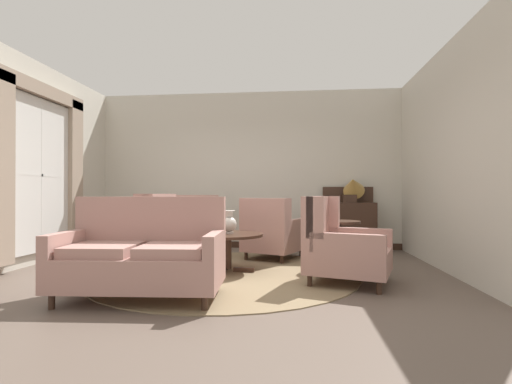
{
  "coord_description": "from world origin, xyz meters",
  "views": [
    {
      "loc": [
        0.92,
        -4.59,
        1.05
      ],
      "look_at": [
        0.4,
        0.5,
        1.08
      ],
      "focal_mm": 26.41,
      "sensor_mm": 36.0,
      "label": 1
    }
  ],
  "objects_px": {
    "armchair_back_corner": "(143,238)",
    "armchair_near_sideboard": "(186,232)",
    "settee": "(142,256)",
    "gramophone": "(353,187)",
    "porcelain_vase": "(229,223)",
    "side_table": "(339,240)",
    "armchair_beside_settee": "(272,233)",
    "armchair_near_window": "(341,247)",
    "sideboard": "(349,223)",
    "coffee_table": "(228,240)"
  },
  "relations": [
    {
      "from": "porcelain_vase",
      "to": "armchair_beside_settee",
      "type": "relative_size",
      "value": 0.27
    },
    {
      "from": "armchair_back_corner",
      "to": "porcelain_vase",
      "type": "bearing_deg",
      "value": 92.97
    },
    {
      "from": "settee",
      "to": "armchair_near_window",
      "type": "bearing_deg",
      "value": 19.56
    },
    {
      "from": "coffee_table",
      "to": "armchair_near_sideboard",
      "type": "relative_size",
      "value": 0.8
    },
    {
      "from": "armchair_near_window",
      "to": "armchair_back_corner",
      "type": "relative_size",
      "value": 1.07
    },
    {
      "from": "porcelain_vase",
      "to": "side_table",
      "type": "distance_m",
      "value": 1.52
    },
    {
      "from": "armchair_near_window",
      "to": "sideboard",
      "type": "height_order",
      "value": "sideboard"
    },
    {
      "from": "side_table",
      "to": "sideboard",
      "type": "height_order",
      "value": "sideboard"
    },
    {
      "from": "armchair_back_corner",
      "to": "armchair_near_sideboard",
      "type": "distance_m",
      "value": 1.04
    },
    {
      "from": "sideboard",
      "to": "coffee_table",
      "type": "bearing_deg",
      "value": -132.38
    },
    {
      "from": "armchair_near_window",
      "to": "side_table",
      "type": "height_order",
      "value": "armchair_near_window"
    },
    {
      "from": "armchair_back_corner",
      "to": "side_table",
      "type": "height_order",
      "value": "armchair_back_corner"
    },
    {
      "from": "sideboard",
      "to": "armchair_near_sideboard",
      "type": "bearing_deg",
      "value": -158.68
    },
    {
      "from": "armchair_near_window",
      "to": "armchair_back_corner",
      "type": "xyz_separation_m",
      "value": [
        -2.61,
        0.46,
        0.02
      ]
    },
    {
      "from": "armchair_near_window",
      "to": "gramophone",
      "type": "relative_size",
      "value": 1.94
    },
    {
      "from": "armchair_beside_settee",
      "to": "gramophone",
      "type": "xyz_separation_m",
      "value": [
        1.41,
        0.93,
        0.76
      ]
    },
    {
      "from": "settee",
      "to": "gramophone",
      "type": "height_order",
      "value": "gramophone"
    },
    {
      "from": "coffee_table",
      "to": "armchair_back_corner",
      "type": "xyz_separation_m",
      "value": [
        -1.18,
        0.01,
        0.01
      ]
    },
    {
      "from": "coffee_table",
      "to": "armchair_back_corner",
      "type": "height_order",
      "value": "armchair_back_corner"
    },
    {
      "from": "armchair_back_corner",
      "to": "gramophone",
      "type": "height_order",
      "value": "gramophone"
    },
    {
      "from": "armchair_near_sideboard",
      "to": "gramophone",
      "type": "distance_m",
      "value": 3.06
    },
    {
      "from": "armchair_beside_settee",
      "to": "side_table",
      "type": "height_order",
      "value": "armchair_beside_settee"
    },
    {
      "from": "armchair_near_sideboard",
      "to": "armchair_back_corner",
      "type": "bearing_deg",
      "value": 32.1
    },
    {
      "from": "coffee_table",
      "to": "gramophone",
      "type": "bearing_deg",
      "value": 45.49
    },
    {
      "from": "porcelain_vase",
      "to": "settee",
      "type": "bearing_deg",
      "value": -115.71
    },
    {
      "from": "armchair_back_corner",
      "to": "side_table",
      "type": "bearing_deg",
      "value": 97.77
    },
    {
      "from": "armchair_near_sideboard",
      "to": "side_table",
      "type": "distance_m",
      "value": 2.48
    },
    {
      "from": "side_table",
      "to": "porcelain_vase",
      "type": "bearing_deg",
      "value": -170.86
    },
    {
      "from": "armchair_near_window",
      "to": "side_table",
      "type": "relative_size",
      "value": 1.66
    },
    {
      "from": "porcelain_vase",
      "to": "gramophone",
      "type": "height_order",
      "value": "gramophone"
    },
    {
      "from": "armchair_back_corner",
      "to": "settee",
      "type": "bearing_deg",
      "value": 24.52
    },
    {
      "from": "armchair_back_corner",
      "to": "side_table",
      "type": "relative_size",
      "value": 1.54
    },
    {
      "from": "armchair_beside_settee",
      "to": "sideboard",
      "type": "distance_m",
      "value": 1.71
    },
    {
      "from": "coffee_table",
      "to": "settee",
      "type": "xyz_separation_m",
      "value": [
        -0.63,
        -1.34,
        -0.01
      ]
    },
    {
      "from": "settee",
      "to": "sideboard",
      "type": "height_order",
      "value": "sideboard"
    },
    {
      "from": "armchair_near_window",
      "to": "sideboard",
      "type": "distance_m",
      "value": 2.57
    },
    {
      "from": "settee",
      "to": "porcelain_vase",
      "type": "bearing_deg",
      "value": 60.85
    },
    {
      "from": "armchair_back_corner",
      "to": "coffee_table",
      "type": "bearing_deg",
      "value": 92.14
    },
    {
      "from": "armchair_back_corner",
      "to": "gramophone",
      "type": "xyz_separation_m",
      "value": [
        3.12,
        1.97,
        0.74
      ]
    },
    {
      "from": "gramophone",
      "to": "settee",
      "type": "bearing_deg",
      "value": -127.87
    },
    {
      "from": "settee",
      "to": "gramophone",
      "type": "relative_size",
      "value": 2.82
    },
    {
      "from": "porcelain_vase",
      "to": "sideboard",
      "type": "relative_size",
      "value": 0.26
    },
    {
      "from": "settee",
      "to": "armchair_near_sideboard",
      "type": "height_order",
      "value": "armchair_near_sideboard"
    },
    {
      "from": "porcelain_vase",
      "to": "armchair_back_corner",
      "type": "height_order",
      "value": "armchair_back_corner"
    },
    {
      "from": "armchair_near_sideboard",
      "to": "sideboard",
      "type": "height_order",
      "value": "sideboard"
    },
    {
      "from": "armchair_near_sideboard",
      "to": "sideboard",
      "type": "distance_m",
      "value": 2.96
    },
    {
      "from": "armchair_back_corner",
      "to": "armchair_near_sideboard",
      "type": "height_order",
      "value": "armchair_back_corner"
    },
    {
      "from": "armchair_back_corner",
      "to": "sideboard",
      "type": "relative_size",
      "value": 0.89
    },
    {
      "from": "armchair_beside_settee",
      "to": "sideboard",
      "type": "relative_size",
      "value": 0.96
    },
    {
      "from": "armchair_near_sideboard",
      "to": "settee",
      "type": "bearing_deg",
      "value": 55.34
    }
  ]
}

